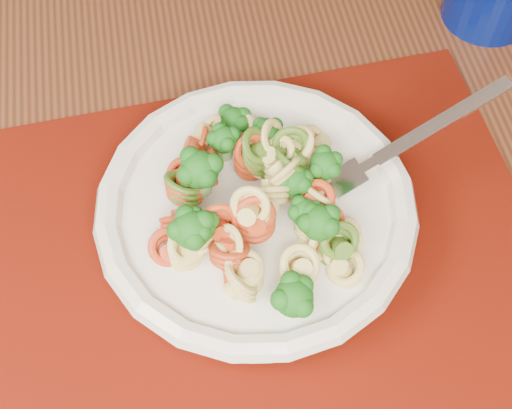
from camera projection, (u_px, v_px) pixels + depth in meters
name	position (u px, v px, depth m)	size (l,w,h in m)	color
dining_table	(179.00, 180.00, 0.68)	(1.67, 1.34, 0.72)	#572C18
placemat	(269.00, 249.00, 0.54)	(0.41, 0.32, 0.00)	#4E0903
pasta_bowl	(256.00, 213.00, 0.52)	(0.24, 0.24, 0.05)	silver
pasta_broccoli_heap	(256.00, 200.00, 0.51)	(0.20, 0.20, 0.06)	#E9CE73
fork	(347.00, 178.00, 0.52)	(0.19, 0.02, 0.01)	silver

